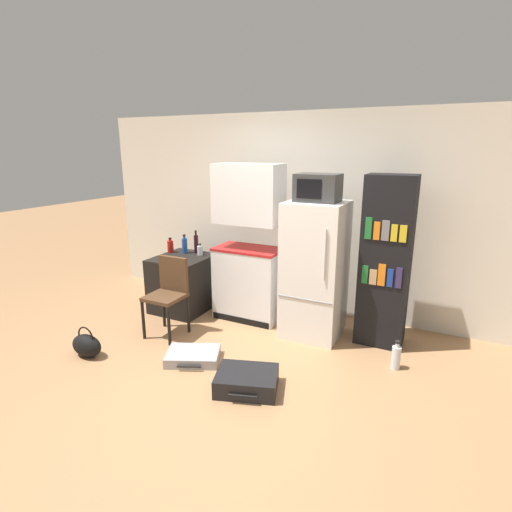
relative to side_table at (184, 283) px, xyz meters
The scene contains 17 objects.
ground_plane 1.85m from the side_table, 42.21° to the right, with size 24.00×24.00×0.00m, color #A3754C.
wall_back 1.96m from the side_table, 26.99° to the left, with size 6.40×0.10×2.57m.
side_table is the anchor object (origin of this frame).
kitchen_hutch 1.08m from the side_table, ahead, with size 0.84×0.48×1.95m.
refrigerator 1.86m from the side_table, ahead, with size 0.65×0.66×1.56m.
microwave 2.25m from the side_table, ahead, with size 0.46×0.35×0.30m.
bookshelf 2.63m from the side_table, ahead, with size 0.51×0.38×1.87m.
bottle_wine_dark 0.56m from the side_table, 79.76° to the left, with size 0.06×0.06×0.31m.
bottle_ketchup_red 0.55m from the side_table, 156.64° to the left, with size 0.08×0.08×0.21m.
bottle_clear_short 0.50m from the side_table, 49.62° to the left, with size 0.07×0.07×0.16m.
bottle_blue_soda 0.52m from the side_table, 116.25° to the left, with size 0.07×0.07×0.26m.
bowl 0.49m from the side_table, 96.96° to the right, with size 0.14×0.14×0.04m.
chair 0.76m from the side_table, 65.59° to the right, with size 0.40×0.41×0.91m.
suitcase_large_flat 2.12m from the side_table, 38.24° to the right, with size 0.65×0.57×0.17m.
suitcase_small_flat 1.47m from the side_table, 50.22° to the right, with size 0.64×0.57×0.10m.
handbag 1.55m from the side_table, 95.04° to the right, with size 0.36×0.20×0.33m.
water_bottle_front 2.84m from the side_table, ahead, with size 0.09×0.09×0.30m.
Camera 1 is at (1.82, -2.90, 2.13)m, focal length 28.00 mm.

